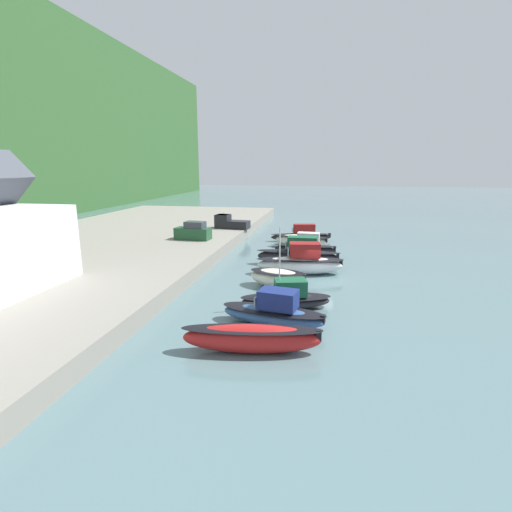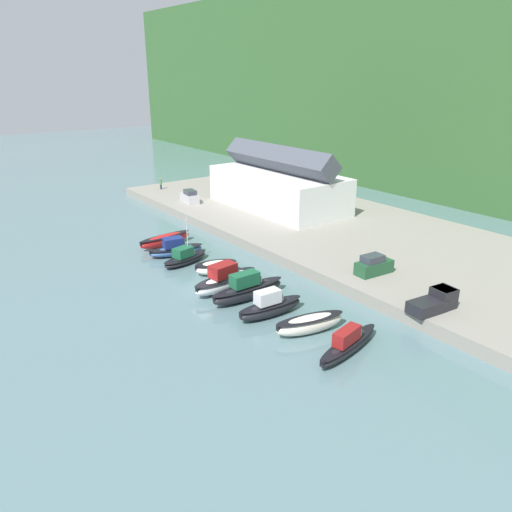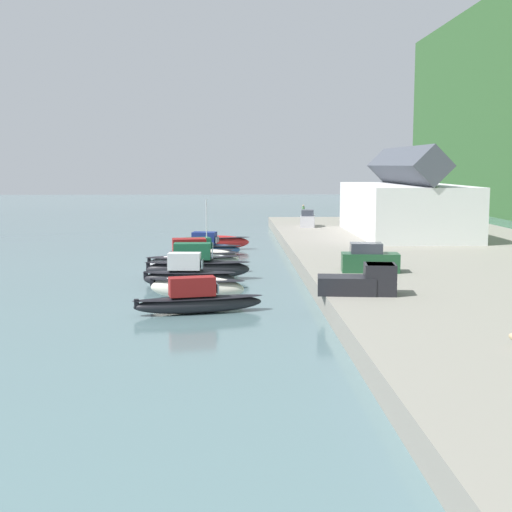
% 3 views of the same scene
% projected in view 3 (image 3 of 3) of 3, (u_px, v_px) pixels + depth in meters
% --- Properties ---
extents(ground_plane, '(320.00, 320.00, 0.00)m').
position_uv_depth(ground_plane, '(173.00, 271.00, 61.86)').
color(ground_plane, slate).
extents(quay_promenade, '(92.50, 29.01, 1.32)m').
position_uv_depth(quay_promenade, '(461.00, 263.00, 62.66)').
color(quay_promenade, gray).
rests_on(quay_promenade, ground_plane).
extents(harbor_clubhouse, '(23.24, 11.11, 9.90)m').
position_uv_depth(harbor_clubhouse, '(404.00, 204.00, 80.35)').
color(harbor_clubhouse, white).
rests_on(harbor_clubhouse, quay_promenade).
extents(moored_boat_0, '(2.64, 7.93, 1.59)m').
position_uv_depth(moored_boat_0, '(214.00, 242.00, 77.35)').
color(moored_boat_0, red).
rests_on(moored_boat_0, ground_plane).
extents(moored_boat_1, '(3.40, 7.22, 2.35)m').
position_uv_depth(moored_boat_1, '(207.00, 247.00, 73.29)').
color(moored_boat_1, '#33568E').
rests_on(moored_boat_1, ground_plane).
extents(moored_boat_2, '(3.62, 6.83, 5.88)m').
position_uv_depth(moored_boat_2, '(201.00, 251.00, 70.06)').
color(moored_boat_2, black).
rests_on(moored_boat_2, ground_plane).
extents(moored_boat_3, '(3.60, 5.35, 1.51)m').
position_uv_depth(moored_boat_3, '(213.00, 257.00, 65.21)').
color(moored_boat_3, white).
rests_on(moored_boat_3, ground_plane).
extents(moored_boat_4, '(3.36, 8.39, 2.99)m').
position_uv_depth(moored_boat_4, '(193.00, 260.00, 60.77)').
color(moored_boat_4, silver).
rests_on(moored_boat_4, ground_plane).
extents(moored_boat_5, '(1.91, 8.55, 2.96)m').
position_uv_depth(moored_boat_5, '(197.00, 266.00, 57.45)').
color(moored_boat_5, black).
rests_on(moored_boat_5, ground_plane).
extents(moored_boat_6, '(2.14, 7.09, 2.70)m').
position_uv_depth(moored_boat_6, '(188.00, 275.00, 53.26)').
color(moored_boat_6, black).
rests_on(moored_boat_6, ground_plane).
extents(moored_boat_7, '(3.17, 6.95, 1.67)m').
position_uv_depth(moored_boat_7, '(197.00, 287.00, 48.74)').
color(moored_boat_7, white).
rests_on(moored_boat_7, ground_plane).
extents(moored_boat_8, '(3.24, 8.38, 2.30)m').
position_uv_depth(moored_boat_8, '(197.00, 300.00, 44.41)').
color(moored_boat_8, black).
rests_on(moored_boat_8, ground_plane).
extents(parked_car_0, '(4.40, 2.33, 2.16)m').
position_uv_depth(parked_car_0, '(308.00, 219.00, 91.35)').
color(parked_car_0, '#B7B7BC').
rests_on(parked_car_0, quay_promenade).
extents(parked_car_1, '(2.16, 4.34, 2.16)m').
position_uv_depth(parked_car_1, '(369.00, 260.00, 52.73)').
color(parked_car_1, '#1E4C2D').
rests_on(parked_car_1, quay_promenade).
extents(pickup_truck_0, '(2.48, 4.92, 1.90)m').
position_uv_depth(pickup_truck_0, '(364.00, 281.00, 43.62)').
color(pickup_truck_0, black).
rests_on(pickup_truck_0, quay_promenade).
extents(person_on_quay, '(0.40, 0.40, 2.14)m').
position_uv_depth(person_on_quay, '(303.00, 212.00, 103.11)').
color(person_on_quay, '#232838').
rests_on(person_on_quay, quay_promenade).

